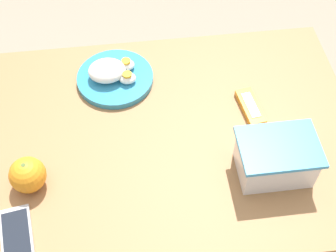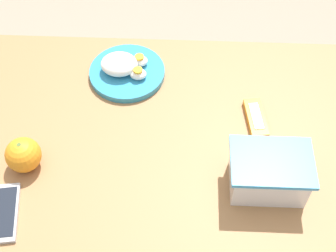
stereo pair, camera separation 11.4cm
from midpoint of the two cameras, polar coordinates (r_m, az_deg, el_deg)
name	(u,v)px [view 1 (the left image)]	position (r m, az deg, el deg)	size (l,w,h in m)	color
table	(147,165)	(1.27, -5.15, -4.88)	(1.08, 0.69, 0.75)	#996B42
food_container	(275,160)	(1.08, 10.04, -4.25)	(0.18, 0.13, 0.10)	white
orange_fruit	(28,175)	(1.11, -19.60, -5.84)	(0.08, 0.08, 0.08)	orange
rice_plate	(114,75)	(1.28, -9.22, 5.95)	(0.21, 0.21, 0.06)	teal
candy_bar	(250,107)	(1.21, 7.39, 2.11)	(0.06, 0.12, 0.02)	orange
cell_phone	(17,237)	(1.09, -20.92, -12.78)	(0.09, 0.15, 0.01)	#ADADB2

